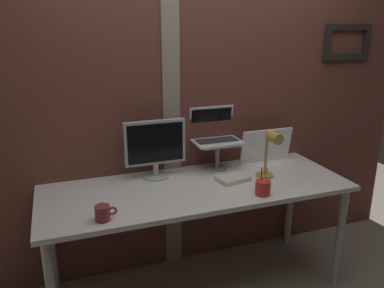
# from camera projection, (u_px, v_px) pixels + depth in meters

# --- Properties ---
(ground_plane) EXTENTS (6.00, 6.00, 0.00)m
(ground_plane) POSITION_uv_depth(u_px,v_px,m) (211.00, 280.00, 2.75)
(ground_plane) COLOR gray
(brick_wall_back) EXTENTS (3.46, 0.16, 2.51)m
(brick_wall_back) POSITION_uv_depth(u_px,v_px,m) (192.00, 96.00, 2.72)
(brick_wall_back) COLOR brown
(brick_wall_back) RESTS_ON ground_plane
(desk) EXTENTS (1.95, 0.71, 0.76)m
(desk) POSITION_uv_depth(u_px,v_px,m) (197.00, 196.00, 2.48)
(desk) COLOR white
(desk) RESTS_ON ground_plane
(monitor) EXTENTS (0.41, 0.18, 0.39)m
(monitor) POSITION_uv_depth(u_px,v_px,m) (155.00, 146.00, 2.54)
(monitor) COLOR #ADB2B7
(monitor) RESTS_ON desk
(laptop_stand) EXTENTS (0.28, 0.22, 0.19)m
(laptop_stand) POSITION_uv_depth(u_px,v_px,m) (218.00, 151.00, 2.71)
(laptop_stand) COLOR gray
(laptop_stand) RESTS_ON desk
(laptop) EXTENTS (0.33, 0.26, 0.24)m
(laptop) POSITION_uv_depth(u_px,v_px,m) (214.00, 131.00, 2.73)
(laptop) COLOR white
(laptop) RESTS_ON laptop_stand
(whiteboard_panel) EXTENTS (0.40, 0.06, 0.25)m
(whiteboard_panel) POSITION_uv_depth(u_px,v_px,m) (266.00, 146.00, 2.86)
(whiteboard_panel) COLOR white
(whiteboard_panel) RESTS_ON desk
(desk_lamp) EXTENTS (0.12, 0.20, 0.33)m
(desk_lamp) POSITION_uv_depth(u_px,v_px,m) (271.00, 150.00, 2.51)
(desk_lamp) COLOR tan
(desk_lamp) RESTS_ON desk
(pen_cup) EXTENTS (0.09, 0.09, 0.18)m
(pen_cup) POSITION_uv_depth(u_px,v_px,m) (263.00, 188.00, 2.32)
(pen_cup) COLOR red
(pen_cup) RESTS_ON desk
(coffee_mug) EXTENTS (0.12, 0.08, 0.08)m
(coffee_mug) POSITION_uv_depth(u_px,v_px,m) (103.00, 213.00, 2.02)
(coffee_mug) COLOR maroon
(coffee_mug) RESTS_ON desk
(paper_clutter_stack) EXTENTS (0.22, 0.18, 0.03)m
(paper_clutter_stack) POSITION_uv_depth(u_px,v_px,m) (233.00, 179.00, 2.54)
(paper_clutter_stack) COLOR silver
(paper_clutter_stack) RESTS_ON desk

